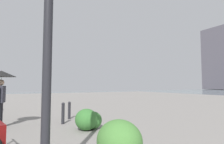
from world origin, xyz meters
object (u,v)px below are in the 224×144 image
Objects in this scene: bollard_mid at (69,110)px; lamppost at (49,5)px; pedestrian at (1,83)px; bollard_near at (63,113)px.

lamppost is at bearing 160.56° from bollard_mid.
bollard_near is (-0.41, -2.14, -1.17)m from pedestrian.
lamppost is 4.97m from pedestrian.
bollard_mid is (5.29, -1.87, -2.38)m from lamppost.
pedestrian is at bearing 79.05° from bollard_near.
bollard_near is 1.07m from bollard_mid.
lamppost is 5.05× the size of bollard_near.
pedestrian is at bearing 101.10° from bollard_mid.
lamppost is 6.09m from bollard_mid.
bollard_near is 1.08× the size of bollard_mid.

